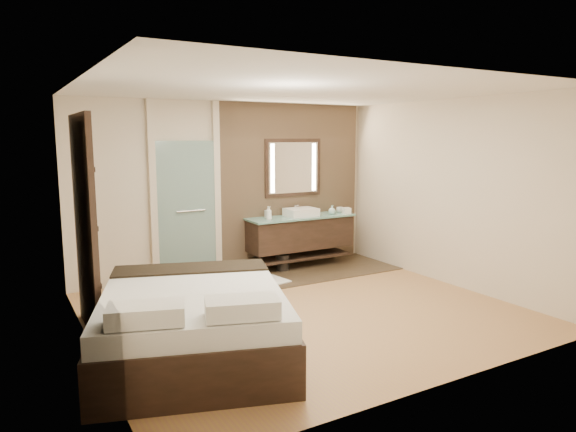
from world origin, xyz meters
TOP-DOWN VIEW (x-y plane):
  - floor at (0.00, 0.00)m, footprint 5.00×5.00m
  - tile_strip at (0.60, 1.60)m, footprint 3.80×1.30m
  - stone_wall at (1.10, 2.21)m, footprint 2.60×0.08m
  - vanity at (1.10, 1.92)m, footprint 1.85×0.55m
  - mirror_unit at (1.10, 2.16)m, footprint 1.06×0.04m
  - frosted_door at (-0.75, 2.20)m, footprint 1.10×0.12m
  - shoji_partition at (-2.43, 0.60)m, footprint 0.06×1.20m
  - bed at (-1.65, -0.60)m, footprint 2.34×2.62m
  - bath_mat at (0.10, 1.36)m, footprint 0.79×0.61m
  - waste_bin at (0.72, 1.85)m, footprint 0.27×0.27m
  - tissue_box at (1.92, 1.75)m, footprint 0.14×0.14m
  - soap_bottle_a at (0.46, 1.81)m, footprint 0.10×0.10m
  - soap_bottle_b at (0.55, 2.03)m, footprint 0.09×0.09m
  - soap_bottle_c at (1.66, 1.82)m, footprint 0.16×0.16m
  - cup at (1.92, 1.96)m, footprint 0.13×0.13m

SIDE VIEW (x-z plane):
  - floor at x=0.00m, z-range 0.00..0.00m
  - tile_strip at x=0.60m, z-range 0.00..0.01m
  - bath_mat at x=0.10m, z-range 0.01..0.03m
  - waste_bin at x=0.72m, z-range 0.00..0.27m
  - bed at x=-1.65m, z-range -0.07..0.77m
  - vanity at x=1.10m, z-range 0.14..1.02m
  - cup at x=1.92m, z-range 0.86..0.95m
  - tissue_box at x=1.92m, z-range 0.86..0.97m
  - soap_bottle_c at x=1.66m, z-range 0.86..1.02m
  - soap_bottle_b at x=0.55m, z-range 0.86..1.05m
  - soap_bottle_a at x=0.46m, z-range 0.86..1.08m
  - frosted_door at x=-0.75m, z-range -0.21..2.49m
  - shoji_partition at x=-2.43m, z-range 0.01..2.41m
  - stone_wall at x=1.10m, z-range 0.00..2.70m
  - mirror_unit at x=1.10m, z-range 1.17..2.13m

